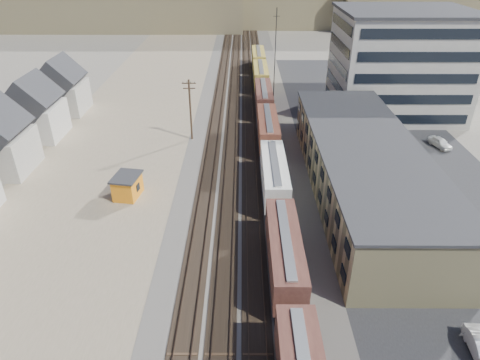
{
  "coord_description": "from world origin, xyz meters",
  "views": [
    {
      "loc": [
        -0.31,
        -22.62,
        28.75
      ],
      "look_at": [
        -0.52,
        23.01,
        3.0
      ],
      "focal_mm": 32.0,
      "sensor_mm": 36.0,
      "label": 1
    }
  ],
  "objects_px": {
    "utility_pole_north": "(190,109)",
    "maintenance_shed": "(127,186)",
    "parked_car_blue": "(388,117)",
    "freight_train": "(271,149)"
  },
  "relations": [
    {
      "from": "freight_train",
      "to": "maintenance_shed",
      "type": "xyz_separation_m",
      "value": [
        -18.6,
        -8.25,
        -1.28
      ]
    },
    {
      "from": "utility_pole_north",
      "to": "parked_car_blue",
      "type": "height_order",
      "value": "utility_pole_north"
    },
    {
      "from": "utility_pole_north",
      "to": "maintenance_shed",
      "type": "height_order",
      "value": "utility_pole_north"
    },
    {
      "from": "freight_train",
      "to": "utility_pole_north",
      "type": "bearing_deg",
      "value": 141.74
    },
    {
      "from": "parked_car_blue",
      "to": "freight_train",
      "type": "bearing_deg",
      "value": 158.49
    },
    {
      "from": "maintenance_shed",
      "to": "parked_car_blue",
      "type": "xyz_separation_m",
      "value": [
        40.9,
        26.1,
        -0.69
      ]
    },
    {
      "from": "utility_pole_north",
      "to": "maintenance_shed",
      "type": "relative_size",
      "value": 2.23
    },
    {
      "from": "utility_pole_north",
      "to": "maintenance_shed",
      "type": "distance_m",
      "value": 19.4
    },
    {
      "from": "maintenance_shed",
      "to": "parked_car_blue",
      "type": "distance_m",
      "value": 48.52
    },
    {
      "from": "freight_train",
      "to": "parked_car_blue",
      "type": "relative_size",
      "value": 20.07
    }
  ]
}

